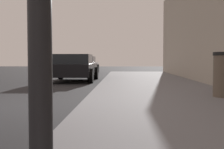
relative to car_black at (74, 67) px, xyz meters
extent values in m
cube|color=slate|center=(3.45, -8.07, -0.57)|extent=(4.00, 32.00, 0.15)
cube|color=black|center=(0.00, 0.05, -0.10)|extent=(1.84, 4.10, 0.55)
cube|color=black|center=(0.00, -0.16, 0.40)|extent=(1.62, 1.85, 0.45)
cylinder|color=black|center=(-0.92, 1.36, -0.33)|extent=(0.22, 0.64, 0.64)
cylinder|color=black|center=(0.92, 1.36, -0.33)|extent=(0.22, 0.64, 0.64)
cylinder|color=black|center=(-0.92, -1.27, -0.33)|extent=(0.22, 0.64, 0.64)
cylinder|color=black|center=(0.92, -1.27, -0.33)|extent=(0.22, 0.64, 0.64)
cube|color=#B7B7BF|center=(-0.59, 8.64, -0.10)|extent=(1.75, 4.59, 0.55)
cube|color=black|center=(-0.59, 8.41, 0.40)|extent=(1.54, 2.06, 0.45)
cylinder|color=black|center=(-1.46, 10.10, -0.33)|extent=(0.22, 0.64, 0.64)
cylinder|color=black|center=(0.29, 10.10, -0.33)|extent=(0.22, 0.64, 0.64)
cylinder|color=black|center=(-1.46, 7.17, -0.33)|extent=(0.22, 0.64, 0.64)
cylinder|color=black|center=(0.29, 7.17, -0.33)|extent=(0.22, 0.64, 0.64)
camera|label=1|loc=(2.29, -14.16, 0.36)|focal=47.99mm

